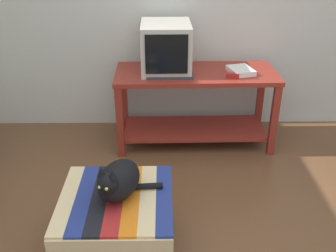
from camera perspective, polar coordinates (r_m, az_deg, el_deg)
name	(u,v)px	position (r m, az deg, el deg)	size (l,w,h in m)	color
desk	(195,95)	(3.63, 3.99, 4.55)	(1.45, 0.62, 0.71)	maroon
tv_monitor	(166,48)	(3.51, -0.31, 11.34)	(0.44, 0.52, 0.42)	#BCB7A8
keyboard	(170,76)	(3.40, 0.26, 7.34)	(0.40, 0.15, 0.02)	#333338
book	(241,71)	(3.56, 10.54, 7.95)	(0.19, 0.24, 0.04)	white
ottoman_with_blanket	(118,226)	(2.53, -7.34, -14.22)	(0.67, 0.68, 0.44)	#7A664C
cat	(118,181)	(2.33, -7.29, -7.89)	(0.43, 0.40, 0.27)	black
stapler	(233,76)	(3.43, 9.40, 7.27)	(0.04, 0.11, 0.04)	#A31E1E
pen	(242,69)	(3.66, 10.67, 8.19)	(0.01, 0.01, 0.14)	#2351B2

